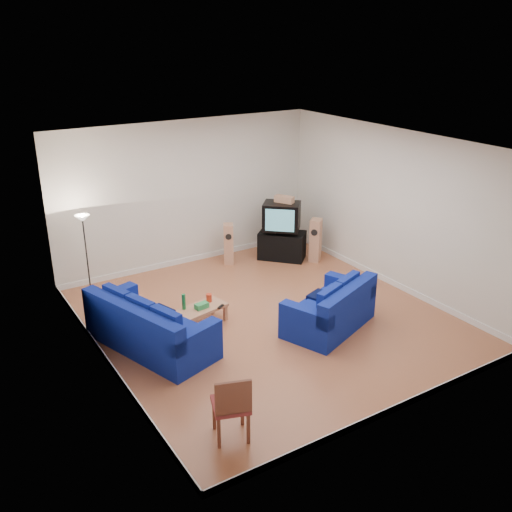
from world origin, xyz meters
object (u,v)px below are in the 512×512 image
tv_stand (282,245)px  sofa_loveseat (332,311)px  coffee_table (201,310)px  television (282,216)px  sofa_three_seat (148,330)px

tv_stand → sofa_loveseat: bearing=-62.7°
coffee_table → television: television is taller
sofa_three_seat → sofa_loveseat: (3.00, -1.06, -0.00)m
sofa_three_seat → tv_stand: (4.13, 2.14, -0.02)m
sofa_loveseat → coffee_table: 2.32m
sofa_three_seat → coffee_table: (1.10, 0.27, -0.04)m
coffee_table → tv_stand: bearing=31.6°
sofa_three_seat → sofa_loveseat: bearing=52.6°
sofa_loveseat → television: bearing=50.2°
sofa_three_seat → sofa_loveseat: sofa_three_seat is taller
sofa_loveseat → tv_stand: sofa_loveseat is taller
coffee_table → sofa_three_seat: bearing=-166.0°
sofa_three_seat → tv_stand: 4.65m
sofa_loveseat → sofa_three_seat: bearing=139.5°
sofa_three_seat → television: 4.64m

